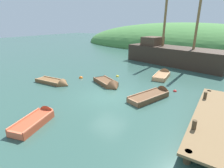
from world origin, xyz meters
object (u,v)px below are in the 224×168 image
object	(u,v)px
buoy_yellow	(117,77)
rowboat_far	(56,83)
rowboat_near_dock	(163,75)
rowboat_outer_left	(154,96)
rowboat_center	(108,84)
buoy_orange	(81,78)
sailing_ship	(173,57)
buoy_red	(175,91)
rowboat_outer_right	(38,120)

from	to	relation	value
buoy_yellow	rowboat_far	bearing A→B (deg)	-125.80
rowboat_near_dock	rowboat_outer_left	distance (m)	5.50
rowboat_center	buoy_orange	xyz separation A→B (m)	(-3.44, 0.26, -0.10)
rowboat_near_dock	sailing_ship	bearing A→B (deg)	1.48
rowboat_far	buoy_red	size ratio (longest dim) A/B	12.44
rowboat_far	buoy_orange	size ratio (longest dim) A/B	9.40
rowboat_outer_left	buoy_orange	world-z (taller)	rowboat_outer_left
sailing_ship	rowboat_outer_right	bearing A→B (deg)	-84.46
buoy_orange	sailing_ship	bearing A→B (deg)	62.25
sailing_ship	rowboat_near_dock	size ratio (longest dim) A/B	4.54
buoy_yellow	rowboat_near_dock	bearing A→B (deg)	32.96
rowboat_outer_left	buoy_red	bearing A→B (deg)	-7.11
rowboat_outer_left	buoy_yellow	world-z (taller)	rowboat_outer_left
rowboat_outer_right	buoy_red	world-z (taller)	rowboat_outer_right
buoy_yellow	buoy_red	size ratio (longest dim) A/B	1.06
rowboat_near_dock	buoy_red	world-z (taller)	rowboat_near_dock
rowboat_outer_left	buoy_red	xyz separation A→B (m)	(0.98, 1.93, -0.11)
rowboat_outer_left	rowboat_outer_right	size ratio (longest dim) A/B	1.30
rowboat_center	buoy_yellow	size ratio (longest dim) A/B	10.85
rowboat_outer_right	buoy_orange	distance (m)	8.07
rowboat_near_dock	rowboat_center	world-z (taller)	rowboat_near_dock
rowboat_center	buoy_yellow	distance (m)	2.74
sailing_ship	rowboat_outer_right	distance (m)	18.60
rowboat_near_dock	rowboat_center	xyz separation A→B (m)	(-3.13, -5.13, -0.01)
rowboat_far	buoy_yellow	size ratio (longest dim) A/B	11.72
rowboat_outer_right	buoy_yellow	bearing A→B (deg)	-11.00
sailing_ship	buoy_orange	world-z (taller)	sailing_ship
sailing_ship	buoy_red	size ratio (longest dim) A/B	52.39
sailing_ship	buoy_red	distance (m)	10.19
rowboat_center	buoy_orange	distance (m)	3.46
rowboat_near_dock	rowboat_outer_left	world-z (taller)	rowboat_near_dock
rowboat_far	rowboat_outer_right	size ratio (longest dim) A/B	1.15
rowboat_near_dock	rowboat_outer_left	bearing A→B (deg)	-173.13
rowboat_near_dock	buoy_orange	size ratio (longest dim) A/B	8.73
rowboat_outer_left	rowboat_far	bearing A→B (deg)	122.76
buoy_orange	buoy_yellow	world-z (taller)	buoy_orange
buoy_red	rowboat_outer_left	bearing A→B (deg)	-116.87
rowboat_far	rowboat_outer_left	world-z (taller)	rowboat_outer_left
buoy_yellow	rowboat_center	bearing A→B (deg)	-75.17
sailing_ship	rowboat_near_dock	world-z (taller)	sailing_ship
rowboat_far	sailing_ship	bearing A→B (deg)	59.68
sailing_ship	rowboat_far	xyz separation A→B (m)	(-6.64, -13.64, -0.79)
sailing_ship	rowboat_center	bearing A→B (deg)	-89.20
rowboat_far	rowboat_center	size ratio (longest dim) A/B	1.08
buoy_orange	buoy_yellow	bearing A→B (deg)	41.00
rowboat_far	rowboat_near_dock	size ratio (longest dim) A/B	1.08
rowboat_center	buoy_red	xyz separation A→B (m)	(5.21, 1.68, -0.10)
sailing_ship	buoy_orange	xyz separation A→B (m)	(-5.88, -11.18, -0.87)
rowboat_outer_left	buoy_yellow	xyz separation A→B (m)	(-4.94, 2.90, -0.11)
buoy_orange	buoy_yellow	distance (m)	3.63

